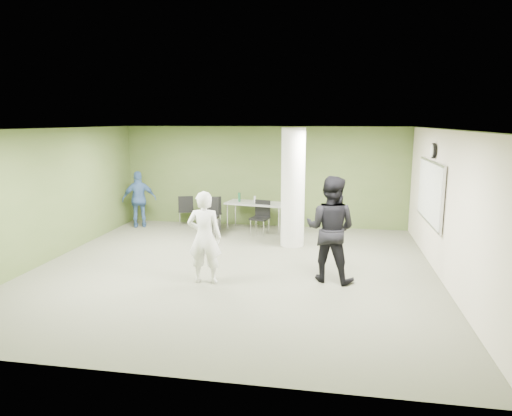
% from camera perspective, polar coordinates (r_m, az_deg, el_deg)
% --- Properties ---
extents(floor, '(8.00, 8.00, 0.00)m').
position_cam_1_polar(floor, '(9.32, -2.81, -7.61)').
color(floor, '#525241').
rests_on(floor, ground).
extents(ceiling, '(8.00, 8.00, 0.00)m').
position_cam_1_polar(ceiling, '(8.84, -2.98, 9.86)').
color(ceiling, white).
rests_on(ceiling, wall_back).
extents(wall_back, '(8.00, 2.80, 0.02)m').
position_cam_1_polar(wall_back, '(12.87, 0.99, 3.93)').
color(wall_back, '#495D2B').
rests_on(wall_back, floor).
extents(wall_left, '(0.02, 8.00, 2.80)m').
position_cam_1_polar(wall_left, '(10.59, -24.54, 1.44)').
color(wall_left, '#495D2B').
rests_on(wall_left, floor).
extents(wall_right_cream, '(0.02, 8.00, 2.80)m').
position_cam_1_polar(wall_right_cream, '(9.01, 22.80, 0.08)').
color(wall_right_cream, beige).
rests_on(wall_right_cream, floor).
extents(column, '(0.56, 0.56, 2.80)m').
position_cam_1_polar(column, '(10.78, 4.63, 2.55)').
color(column, silver).
rests_on(column, floor).
extents(whiteboard, '(0.05, 2.30, 1.30)m').
position_cam_1_polar(whiteboard, '(10.13, 20.92, 1.90)').
color(whiteboard, silver).
rests_on(whiteboard, wall_right_cream).
extents(wall_clock, '(0.06, 0.32, 0.32)m').
position_cam_1_polar(wall_clock, '(10.05, 21.26, 6.69)').
color(wall_clock, black).
rests_on(wall_clock, wall_right_cream).
extents(folding_table, '(1.72, 0.98, 1.02)m').
position_cam_1_polar(folding_table, '(12.36, -0.03, 0.46)').
color(folding_table, gray).
rests_on(folding_table, floor).
extents(wastebasket, '(0.24, 0.24, 0.28)m').
position_cam_1_polar(wastebasket, '(12.59, -4.96, -2.09)').
color(wastebasket, '#4C4C4C').
rests_on(wastebasket, floor).
extents(chair_back_left, '(0.55, 0.55, 0.87)m').
position_cam_1_polar(chair_back_left, '(13.11, -8.75, -0.02)').
color(chair_back_left, black).
rests_on(chair_back_left, floor).
extents(chair_back_right, '(0.59, 0.59, 0.93)m').
position_cam_1_polar(chair_back_right, '(12.57, -5.41, -0.23)').
color(chair_back_right, black).
rests_on(chair_back_right, floor).
extents(chair_table_left, '(0.51, 0.51, 1.00)m').
position_cam_1_polar(chair_table_left, '(11.92, -5.92, -0.65)').
color(chair_table_left, black).
rests_on(chair_table_left, floor).
extents(chair_table_right, '(0.53, 0.53, 0.89)m').
position_cam_1_polar(chair_table_right, '(12.01, 0.63, -0.83)').
color(chair_table_right, black).
rests_on(chair_table_right, floor).
extents(woman_white, '(0.66, 0.46, 1.72)m').
position_cam_1_polar(woman_white, '(8.39, -6.46, -3.67)').
color(woman_white, white).
rests_on(woman_white, floor).
extents(man_black, '(1.13, 0.99, 1.98)m').
position_cam_1_polar(man_black, '(8.53, 9.29, -2.61)').
color(man_black, black).
rests_on(man_black, floor).
extents(man_blue, '(1.00, 0.71, 1.58)m').
position_cam_1_polar(man_blue, '(13.15, -14.38, 1.05)').
color(man_blue, '#3A5A90').
rests_on(man_blue, floor).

